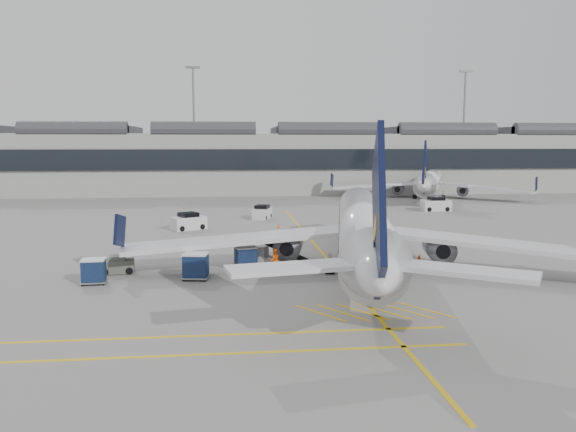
{
  "coord_description": "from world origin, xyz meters",
  "views": [
    {
      "loc": [
        1.99,
        -36.76,
        9.37
      ],
      "look_at": [
        6.4,
        4.19,
        4.0
      ],
      "focal_mm": 35.0,
      "sensor_mm": 36.0,
      "label": 1
    }
  ],
  "objects": [
    {
      "name": "ground",
      "position": [
        0.0,
        0.0,
        0.0
      ],
      "size": [
        220.0,
        220.0,
        0.0
      ],
      "primitive_type": "plane",
      "color": "gray",
      "rests_on": "ground"
    },
    {
      "name": "terminal",
      "position": [
        0.0,
        71.93,
        6.14
      ],
      "size": [
        200.0,
        20.45,
        12.4
      ],
      "color": "#9E9E99",
      "rests_on": "ground"
    },
    {
      "name": "light_masts",
      "position": [
        -1.67,
        86.0,
        14.49
      ],
      "size": [
        113.0,
        0.6,
        25.45
      ],
      "color": "slate",
      "rests_on": "ground"
    },
    {
      "name": "apron_markings",
      "position": [
        10.0,
        10.0,
        0.01
      ],
      "size": [
        0.25,
        60.0,
        0.01
      ],
      "primitive_type": "cube",
      "color": "gold",
      "rests_on": "ground"
    },
    {
      "name": "airliner_main",
      "position": [
        11.99,
        3.5,
        3.05
      ],
      "size": [
        35.03,
        38.65,
        10.39
      ],
      "rotation": [
        0.0,
        0.0,
        -0.2
      ],
      "color": "silver",
      "rests_on": "ground"
    },
    {
      "name": "airliner_far",
      "position": [
        36.25,
        55.51,
        2.87
      ],
      "size": [
        31.22,
        34.49,
        9.78
      ],
      "rotation": [
        0.0,
        0.0,
        -0.41
      ],
      "color": "silver",
      "rests_on": "ground"
    },
    {
      "name": "belt_loader",
      "position": [
        5.4,
        5.64,
        0.53
      ],
      "size": [
        4.58,
        2.74,
        1.82
      ],
      "rotation": [
        0.0,
        0.0,
        -0.36
      ],
      "color": "silver",
      "rests_on": "ground"
    },
    {
      "name": "baggage_cart_a",
      "position": [
        6.49,
        7.57,
        0.89
      ],
      "size": [
        1.89,
        1.7,
        1.66
      ],
      "rotation": [
        0.0,
        0.0,
        -0.3
      ],
      "color": "gray",
      "rests_on": "ground"
    },
    {
      "name": "baggage_cart_b",
      "position": [
        3.26,
        4.37,
        0.92
      ],
      "size": [
        1.88,
        1.66,
        1.72
      ],
      "rotation": [
        0.0,
        0.0,
        0.22
      ],
      "color": "gray",
      "rests_on": "ground"
    },
    {
      "name": "baggage_cart_c",
      "position": [
        -0.28,
        1.61,
        0.99
      ],
      "size": [
        1.95,
        1.69,
        1.84
      ],
      "rotation": [
        0.0,
        0.0,
        -0.15
      ],
      "color": "gray",
      "rests_on": "ground"
    },
    {
      "name": "baggage_cart_d",
      "position": [
        -7.0,
        1.1,
        0.91
      ],
      "size": [
        1.7,
        1.43,
        1.7
      ],
      "rotation": [
        0.0,
        0.0,
        0.07
      ],
      "color": "gray",
      "rests_on": "ground"
    },
    {
      "name": "ramp_agent_a",
      "position": [
        3.0,
        7.87,
        0.91
      ],
      "size": [
        0.78,
        0.66,
        1.82
      ],
      "primitive_type": "imported",
      "rotation": [
        0.0,
        0.0,
        0.41
      ],
      "color": "#FF470D",
      "rests_on": "ground"
    },
    {
      "name": "ramp_agent_b",
      "position": [
        5.31,
        3.34,
        0.86
      ],
      "size": [
        0.98,
        0.86,
        1.72
      ],
      "primitive_type": "imported",
      "rotation": [
        0.0,
        0.0,
        3.42
      ],
      "color": "#FF5A0D",
      "rests_on": "ground"
    },
    {
      "name": "pushback_tug",
      "position": [
        -6.04,
        4.13,
        0.58
      ],
      "size": [
        2.49,
        1.71,
        1.3
      ],
      "rotation": [
        0.0,
        0.0,
        0.13
      ],
      "color": "#585D4F",
      "rests_on": "ground"
    },
    {
      "name": "safety_cone_nose",
      "position": [
        7.54,
        24.34,
        0.27
      ],
      "size": [
        0.39,
        0.39,
        0.54
      ],
      "primitive_type": "cone",
      "color": "#F24C0A",
      "rests_on": "ground"
    },
    {
      "name": "safety_cone_engine",
      "position": [
        17.37,
        6.54,
        0.22
      ],
      "size": [
        0.32,
        0.32,
        0.44
      ],
      "primitive_type": "cone",
      "color": "#F24C0A",
      "rests_on": "ground"
    },
    {
      "name": "service_van_left",
      "position": [
        -2.32,
        24.47,
        0.84
      ],
      "size": [
        4.07,
        3.44,
        1.88
      ],
      "rotation": [
        0.0,
        0.0,
        0.54
      ],
      "color": "silver",
      "rests_on": "ground"
    },
    {
      "name": "service_van_mid",
      "position": [
        6.22,
        32.37,
        0.77
      ],
      "size": [
        2.71,
        3.72,
        1.72
      ],
      "rotation": [
        0.0,
        0.0,
        1.23
      ],
      "color": "silver",
      "rests_on": "ground"
    },
    {
      "name": "service_van_right",
      "position": [
        30.72,
        37.97,
        0.89
      ],
      "size": [
        3.9,
        2.01,
        1.99
      ],
      "rotation": [
        0.0,
        0.0,
        0.02
      ],
      "color": "silver",
      "rests_on": "ground"
    }
  ]
}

